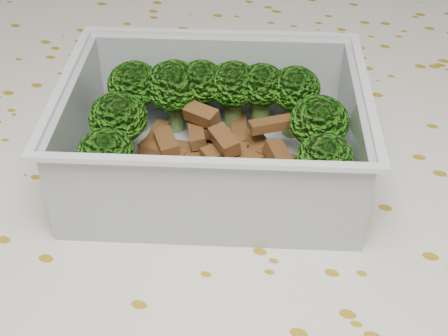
% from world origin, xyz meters
% --- Properties ---
extents(dining_table, '(1.40, 0.90, 0.75)m').
position_xyz_m(dining_table, '(0.00, 0.00, 0.67)').
color(dining_table, brown).
rests_on(dining_table, ground).
extents(tablecloth, '(1.46, 0.96, 0.19)m').
position_xyz_m(tablecloth, '(0.00, 0.00, 0.72)').
color(tablecloth, silver).
rests_on(tablecloth, dining_table).
extents(lunch_container, '(0.23, 0.20, 0.07)m').
position_xyz_m(lunch_container, '(-0.01, 0.03, 0.78)').
color(lunch_container, silver).
rests_on(lunch_container, tablecloth).
extents(broccoli_florets, '(0.18, 0.14, 0.05)m').
position_xyz_m(broccoli_florets, '(-0.02, 0.05, 0.80)').
color(broccoli_florets, '#608C3F').
rests_on(broccoli_florets, lunch_container).
extents(meat_pile, '(0.11, 0.08, 0.03)m').
position_xyz_m(meat_pile, '(-0.01, 0.04, 0.77)').
color(meat_pile, brown).
rests_on(meat_pile, lunch_container).
extents(sausage, '(0.17, 0.06, 0.03)m').
position_xyz_m(sausage, '(0.01, -0.01, 0.77)').
color(sausage, '#BA4821').
rests_on(sausage, lunch_container).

